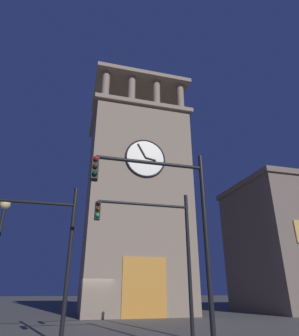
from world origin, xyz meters
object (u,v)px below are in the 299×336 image
object	(u,v)px
traffic_signal_near	(158,237)
traffic_signal_mid	(170,211)
clocktower	(136,201)
traffic_signal_far	(38,236)

from	to	relation	value
traffic_signal_near	traffic_signal_mid	xyz separation A→B (m)	(0.59, 3.36, 0.26)
traffic_signal_mid	clocktower	bearing A→B (deg)	-98.19
clocktower	traffic_signal_far	world-z (taller)	clocktower
traffic_signal_mid	traffic_signal_far	bearing A→B (deg)	-36.46
traffic_signal_near	traffic_signal_far	xyz separation A→B (m)	(4.81, 0.24, -0.20)
traffic_signal_near	traffic_signal_far	distance (m)	4.82
traffic_signal_mid	traffic_signal_far	size ratio (longest dim) A/B	1.10
traffic_signal_near	traffic_signal_mid	size ratio (longest dim) A/B	0.94
traffic_signal_far	traffic_signal_near	bearing A→B (deg)	-177.17
traffic_signal_far	traffic_signal_mid	bearing A→B (deg)	143.54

